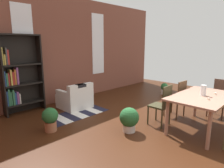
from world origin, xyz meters
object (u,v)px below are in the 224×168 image
armchair_white (75,99)px  potted_plant_window (129,119)px  potted_plant_by_shelf (50,118)px  dining_chair_far_left (162,104)px  bookshelf_tall (19,76)px  dining_chair_head_right (219,97)px  dining_chair_far_right (177,98)px  potted_plant_corner (164,88)px  dining_table (202,100)px  vase_on_table (203,90)px

armchair_white → potted_plant_window: 2.13m
potted_plant_by_shelf → potted_plant_window: size_ratio=0.98×
dining_chair_far_left → bookshelf_tall: bearing=121.3°
armchair_white → dining_chair_head_right: bearing=-54.8°
dining_chair_far_right → dining_chair_far_left: bearing=-180.0°
dining_chair_far_left → potted_plant_window: size_ratio=1.78×
armchair_white → potted_plant_corner: (3.24, -1.06, -0.06)m
dining_table → vase_on_table: 0.20m
dining_chair_head_right → potted_plant_corner: 2.37m
vase_on_table → potted_plant_window: size_ratio=0.43×
vase_on_table → dining_chair_far_right: (0.37, 0.73, -0.38)m
dining_chair_far_left → bookshelf_tall: 3.75m
dining_table → armchair_white: (-1.04, 3.19, -0.41)m
bookshelf_tall → potted_plant_corner: bearing=-21.5°
dining_chair_far_right → armchair_white: bearing=119.9°
dining_chair_far_right → bookshelf_tall: size_ratio=0.45×
dining_chair_head_right → potted_plant_window: dining_chair_head_right is taller
vase_on_table → bookshelf_tall: (-2.31, 3.91, 0.12)m
dining_table → potted_plant_window: bearing=137.5°
dining_chair_far_left → potted_plant_window: 0.87m
potted_plant_corner → armchair_white: bearing=161.9°
dining_chair_far_right → potted_plant_by_shelf: 3.12m
vase_on_table → armchair_white: size_ratio=0.28×
dining_chair_far_right → potted_plant_window: dining_chair_far_right is taller
vase_on_table → dining_chair_far_left: bearing=116.9°
dining_chair_far_left → potted_plant_corner: bearing=28.5°
vase_on_table → dining_chair_far_right: vase_on_table is taller
dining_chair_far_left → potted_plant_corner: size_ratio=2.29×
dining_table → potted_plant_corner: bearing=44.1°
dining_chair_head_right → dining_chair_far_right: same height
potted_plant_window → potted_plant_by_shelf: bearing=133.6°
dining_table → armchair_white: bearing=108.1°
dining_chair_far_right → armchair_white: dining_chair_far_right is taller
dining_table → dining_chair_far_right: bearing=63.2°
dining_chair_far_left → vase_on_table: bearing=-63.1°
dining_table → armchair_white: size_ratio=2.06×
bookshelf_tall → potted_plant_corner: 4.91m
bookshelf_tall → potted_plant_window: (1.15, -2.85, -0.73)m
dining_table → potted_plant_by_shelf: 3.29m
potted_plant_by_shelf → potted_plant_corner: (4.52, -0.16, -0.07)m
vase_on_table → potted_plant_corner: (2.20, 2.13, -0.67)m
dining_table → dining_chair_head_right: 1.22m
dining_chair_far_right → armchair_white: size_ratio=1.17×
dining_chair_head_right → bookshelf_tall: 5.28m
dining_table → potted_plant_window: (-1.16, 1.06, -0.40)m
vase_on_table → potted_plant_by_shelf: vase_on_table is taller
vase_on_table → dining_chair_far_left: vase_on_table is taller
dining_table → dining_chair_head_right: size_ratio=1.76×
dining_table → bookshelf_tall: size_ratio=0.79×
potted_plant_by_shelf → dining_chair_far_right: bearing=-29.9°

